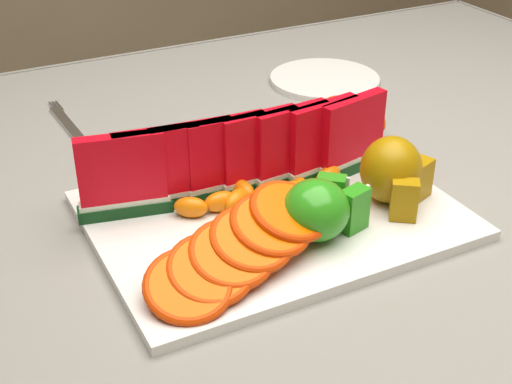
% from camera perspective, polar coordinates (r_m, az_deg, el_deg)
% --- Properties ---
extents(table, '(1.40, 0.90, 0.75)m').
position_cam_1_polar(table, '(0.96, 0.65, -3.92)').
color(table, '#503A1F').
rests_on(table, ground).
extents(tablecloth, '(1.53, 1.03, 0.20)m').
position_cam_1_polar(tablecloth, '(0.93, 0.67, -0.73)').
color(tablecloth, gray).
rests_on(tablecloth, table).
extents(platter, '(0.40, 0.30, 0.01)m').
position_cam_1_polar(platter, '(0.81, 1.37, -1.86)').
color(platter, silver).
rests_on(platter, tablecloth).
extents(apple_cluster, '(0.11, 0.09, 0.07)m').
position_cam_1_polar(apple_cluster, '(0.75, 5.19, -1.34)').
color(apple_cluster, '#228716').
rests_on(apple_cluster, platter).
extents(pear_cluster, '(0.10, 0.10, 0.08)m').
position_cam_1_polar(pear_cluster, '(0.82, 10.95, 1.58)').
color(pear_cluster, '#A66A0A').
rests_on(pear_cluster, platter).
extents(side_plate, '(0.22, 0.22, 0.01)m').
position_cam_1_polar(side_plate, '(1.19, 5.51, 8.94)').
color(side_plate, silver).
rests_on(side_plate, tablecloth).
extents(fork, '(0.02, 0.20, 0.00)m').
position_cam_1_polar(fork, '(1.06, -14.67, 5.08)').
color(fork, silver).
rests_on(fork, tablecloth).
extents(watermelon_row, '(0.39, 0.07, 0.10)m').
position_cam_1_polar(watermelon_row, '(0.82, -1.02, 2.84)').
color(watermelon_row, '#10340F').
rests_on(watermelon_row, platter).
extents(orange_fan_front, '(0.24, 0.15, 0.06)m').
position_cam_1_polar(orange_fan_front, '(0.70, -1.17, -4.37)').
color(orange_fan_front, '#ED5400').
rests_on(orange_fan_front, platter).
extents(orange_fan_back, '(0.40, 0.12, 0.05)m').
position_cam_1_polar(orange_fan_back, '(0.90, 0.16, 3.89)').
color(orange_fan_back, '#ED5400').
rests_on(orange_fan_back, platter).
extents(tangerine_segments, '(0.22, 0.07, 0.02)m').
position_cam_1_polar(tangerine_segments, '(0.82, 1.08, -0.03)').
color(tangerine_segments, '#FF5C09').
rests_on(tangerine_segments, platter).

